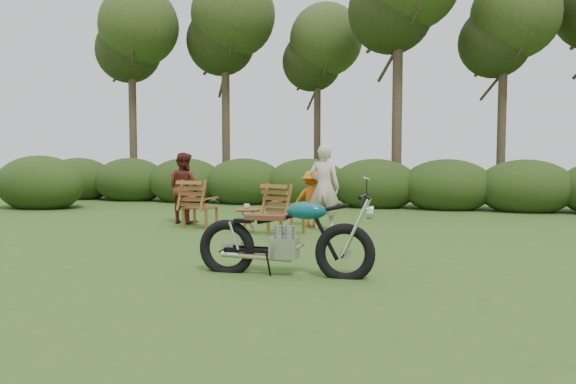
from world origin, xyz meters
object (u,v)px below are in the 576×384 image
(motorcycle, at_px, (284,275))
(adult_a, at_px, (324,230))
(child, at_px, (311,226))
(lawn_chair_right, at_px, (286,234))
(cup, at_px, (247,206))
(side_table, at_px, (248,221))
(lawn_chair_left, at_px, (200,227))
(adult_b, at_px, (184,223))

(motorcycle, bearing_deg, adult_a, 93.63)
(child, bearing_deg, lawn_chair_right, 75.97)
(cup, bearing_deg, lawn_chair_right, 2.07)
(side_table, bearing_deg, child, 54.76)
(lawn_chair_left, bearing_deg, motorcycle, 132.36)
(adult_a, bearing_deg, lawn_chair_left, 9.56)
(lawn_chair_right, relative_size, lawn_chair_left, 0.98)
(cup, xyz_separation_m, child, (0.97, 1.29, -0.52))
(side_table, relative_size, child, 0.40)
(side_table, distance_m, adult_a, 1.60)
(lawn_chair_right, xyz_separation_m, side_table, (-0.76, -0.06, 0.24))
(lawn_chair_left, height_order, side_table, lawn_chair_left)
(side_table, distance_m, cup, 0.29)
(cup, relative_size, adult_b, 0.07)
(lawn_chair_left, bearing_deg, adult_b, -34.20)
(lawn_chair_left, relative_size, adult_a, 0.57)
(cup, height_order, child, child)
(adult_a, xyz_separation_m, adult_b, (-3.21, 0.10, 0.00))
(lawn_chair_left, xyz_separation_m, adult_a, (2.58, 0.40, 0.00))
(lawn_chair_right, xyz_separation_m, cup, (-0.79, -0.03, 0.52))
(lawn_chair_right, bearing_deg, cup, 16.96)
(lawn_chair_right, height_order, side_table, lawn_chair_right)
(side_table, xyz_separation_m, adult_a, (1.31, 0.89, -0.24))
(motorcycle, relative_size, cup, 18.81)
(lawn_chair_right, bearing_deg, motorcycle, 121.84)
(side_table, height_order, child, child)
(lawn_chair_left, bearing_deg, adult_a, -167.40)
(child, bearing_deg, cup, 46.97)
(child, bearing_deg, side_table, 48.72)
(lawn_chair_right, bearing_deg, adult_b, -4.21)
(motorcycle, relative_size, adult_b, 1.40)
(lawn_chair_right, relative_size, cup, 8.37)
(adult_a, height_order, adult_b, adult_a)
(cup, xyz_separation_m, adult_b, (-1.86, 0.95, -0.52))
(side_table, bearing_deg, adult_a, 33.94)
(lawn_chair_right, distance_m, side_table, 0.80)
(lawn_chair_left, relative_size, child, 0.84)
(adult_a, xyz_separation_m, child, (-0.38, 0.44, 0.00))
(motorcycle, height_order, adult_b, adult_b)
(lawn_chair_left, distance_m, side_table, 1.37)
(motorcycle, distance_m, adult_b, 5.71)
(lawn_chair_right, xyz_separation_m, adult_a, (0.56, 0.82, 0.00))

